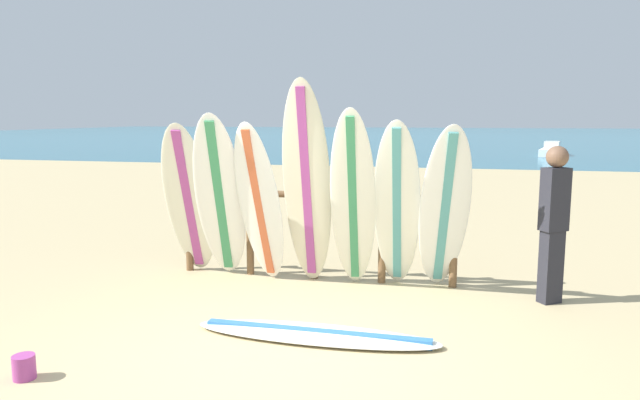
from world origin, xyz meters
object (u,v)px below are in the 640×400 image
at_px(small_boat_offshore, 552,151).
at_px(beachgoer_standing, 554,218).
at_px(surfboard_leaning_far_left, 189,201).
at_px(surfboard_leaning_center_right, 353,201).
at_px(surfboard_rack, 314,220).
at_px(surfboard_lying_on_sand, 316,334).
at_px(surfboard_leaning_center_left, 260,205).
at_px(sand_bucket, 24,367).
at_px(surfboard_leaning_right, 397,206).
at_px(surfboard_leaning_left, 220,198).
at_px(surfboard_leaning_far_right, 445,210).
at_px(surfboard_leaning_center, 307,184).

bearing_deg(small_boat_offshore, beachgoer_standing, -98.70).
bearing_deg(surfboard_leaning_far_left, surfboard_leaning_center_right, -3.99).
distance_m(surfboard_rack, surfboard_lying_on_sand, 2.02).
bearing_deg(surfboard_leaning_center_left, surfboard_lying_on_sand, -54.73).
height_order(surfboard_rack, sand_bucket, surfboard_rack).
height_order(surfboard_leaning_right, beachgoer_standing, surfboard_leaning_right).
height_order(surfboard_leaning_left, surfboard_leaning_far_right, surfboard_leaning_left).
xyz_separation_m(surfboard_leaning_right, small_boat_offshore, (5.32, 24.19, -0.70)).
distance_m(surfboard_leaning_far_left, surfboard_leaning_left, 0.46).
distance_m(surfboard_rack, surfboard_leaning_left, 1.14).
relative_size(surfboard_leaning_center, beachgoer_standing, 1.44).
xyz_separation_m(surfboard_leaning_center, surfboard_leaning_right, (1.02, 0.02, -0.22)).
relative_size(surfboard_leaning_right, surfboard_leaning_far_right, 1.02).
distance_m(surfboard_lying_on_sand, sand_bucket, 2.31).
bearing_deg(small_boat_offshore, surfboard_leaning_center_right, -103.37).
bearing_deg(beachgoer_standing, surfboard_leaning_center_left, -178.01).
distance_m(surfboard_leaning_center, surfboard_leaning_center_right, 0.59).
bearing_deg(surfboard_leaning_center, surfboard_leaning_far_right, -0.61).
bearing_deg(surfboard_leaning_center_right, surfboard_leaning_center, 165.81).
xyz_separation_m(surfboard_leaning_left, beachgoer_standing, (3.65, 0.08, -0.09)).
height_order(beachgoer_standing, sand_bucket, beachgoer_standing).
distance_m(surfboard_leaning_center_right, surfboard_leaning_right, 0.49).
height_order(surfboard_leaning_left, surfboard_leaning_center_right, surfboard_leaning_center_right).
bearing_deg(surfboard_leaning_far_left, surfboard_leaning_right, 0.44).
xyz_separation_m(surfboard_leaning_far_right, small_boat_offshore, (4.81, 24.23, -0.68)).
bearing_deg(beachgoer_standing, surfboard_lying_on_sand, -145.08).
relative_size(surfboard_leaning_far_left, sand_bucket, 10.35).
distance_m(surfboard_leaning_right, small_boat_offshore, 24.78).
xyz_separation_m(surfboard_leaning_far_left, beachgoer_standing, (4.09, -0.02, -0.04)).
bearing_deg(surfboard_leaning_far_right, small_boat_offshore, 78.77).
height_order(surfboard_leaning_far_left, surfboard_leaning_right, surfboard_leaning_right).
height_order(surfboard_leaning_center, sand_bucket, surfboard_leaning_center).
xyz_separation_m(surfboard_leaning_left, surfboard_leaning_center_right, (1.57, -0.04, 0.02)).
height_order(surfboard_leaning_center_right, surfboard_lying_on_sand, surfboard_leaning_center_right).
xyz_separation_m(surfboard_leaning_far_left, small_boat_offshore, (7.80, 24.21, -0.69)).
distance_m(surfboard_lying_on_sand, small_boat_offshore, 26.41).
bearing_deg(surfboard_leaning_center_right, surfboard_leaning_far_left, 176.01).
height_order(surfboard_leaning_center_left, sand_bucket, surfboard_leaning_center_left).
bearing_deg(sand_bucket, surfboard_leaning_left, 80.68).
relative_size(surfboard_leaning_center, sand_bucket, 12.96).
xyz_separation_m(surfboard_leaning_center, small_boat_offshore, (6.34, 24.21, -0.92)).
xyz_separation_m(surfboard_leaning_right, beachgoer_standing, (1.61, -0.04, -0.06)).
bearing_deg(surfboard_leaning_center_right, surfboard_leaning_far_right, 7.24).
bearing_deg(beachgoer_standing, surfboard_leaning_right, 178.44).
distance_m(surfboard_leaning_left, surfboard_leaning_center_right, 1.57).
height_order(surfboard_rack, surfboard_leaning_left, surfboard_leaning_left).
height_order(surfboard_leaning_far_left, surfboard_leaning_far_right, surfboard_leaning_far_left).
relative_size(surfboard_leaning_far_left, surfboard_leaning_far_right, 1.00).
distance_m(surfboard_leaning_center_left, surfboard_leaning_far_right, 2.05).
height_order(surfboard_leaning_center_left, small_boat_offshore, surfboard_leaning_center_left).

